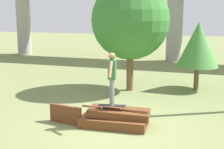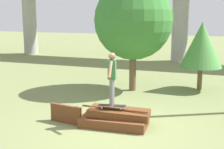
{
  "view_description": "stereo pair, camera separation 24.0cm",
  "coord_description": "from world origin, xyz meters",
  "views": [
    {
      "loc": [
        2.72,
        -8.42,
        3.3
      ],
      "look_at": [
        -0.06,
        -0.02,
        1.56
      ],
      "focal_mm": 50.0,
      "sensor_mm": 36.0,
      "label": 1
    },
    {
      "loc": [
        2.94,
        -8.34,
        3.3
      ],
      "look_at": [
        -0.06,
        -0.02,
        1.56
      ],
      "focal_mm": 50.0,
      "sensor_mm": 36.0,
      "label": 2
    }
  ],
  "objects": [
    {
      "name": "scrap_plank_loose",
      "position": [
        -1.47,
        -0.27,
        0.28
      ],
      "size": [
        1.11,
        0.29,
        0.57
      ],
      "color": "brown",
      "rests_on": "ground_plane"
    },
    {
      "name": "ground_plane",
      "position": [
        0.0,
        0.0,
        0.0
      ],
      "size": [
        80.0,
        80.0,
        0.0
      ],
      "primitive_type": "plane",
      "color": "olive"
    },
    {
      "name": "tree_behind_right",
      "position": [
        -0.72,
        4.42,
        3.01
      ],
      "size": [
        3.31,
        3.31,
        4.68
      ],
      "color": "brown",
      "rests_on": "ground_plane"
    },
    {
      "name": "skater",
      "position": [
        -0.06,
        -0.02,
        1.53
      ],
      "size": [
        0.27,
        1.03,
        1.56
      ],
      "color": "slate",
      "rests_on": "skateboard"
    },
    {
      "name": "tree_behind_left",
      "position": [
        2.03,
        5.45,
        1.99
      ],
      "size": [
        1.79,
        1.79,
        2.97
      ],
      "color": "brown",
      "rests_on": "ground_plane"
    },
    {
      "name": "scrap_pile",
      "position": [
        0.05,
        0.03,
        0.23
      ],
      "size": [
        2.1,
        1.13,
        0.55
      ],
      "color": "brown",
      "rests_on": "ground_plane"
    },
    {
      "name": "skateboard",
      "position": [
        -0.06,
        -0.02,
        0.63
      ],
      "size": [
        0.83,
        0.33,
        0.09
      ],
      "color": "black",
      "rests_on": "scrap_pile"
    }
  ]
}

